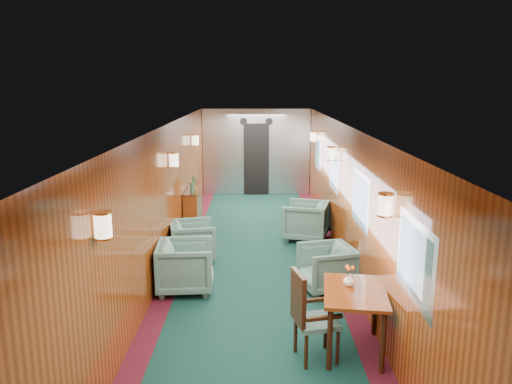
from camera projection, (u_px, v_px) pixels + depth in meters
room at (256, 175)px, 8.03m from camera, size 12.00×12.10×2.40m
bulkhead at (256, 152)px, 13.90m from camera, size 2.98×0.17×2.39m
windows_right at (345, 183)px, 8.31m from camera, size 0.02×8.60×0.80m
wall_sconces at (256, 160)px, 8.55m from camera, size 2.97×7.97×0.25m
dining_table at (355, 300)px, 5.73m from camera, size 0.83×1.09×0.76m
side_chair at (308, 313)px, 5.57m from camera, size 0.56×0.58×1.05m
credenza at (193, 210)px, 10.58m from camera, size 0.31×0.98×1.15m
flower_vase at (349, 280)px, 5.82m from camera, size 0.17×0.17×0.14m
armchair_left_near at (186, 266)px, 7.50m from camera, size 0.90×0.87×0.76m
armchair_left_far at (193, 241)px, 8.81m from camera, size 0.92×0.90×0.70m
armchair_right_near at (327, 268)px, 7.53m from camera, size 0.92×0.91×0.70m
armchair_right_far at (305, 221)px, 9.97m from camera, size 1.04×1.02×0.77m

